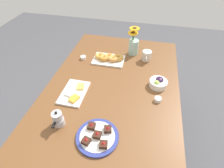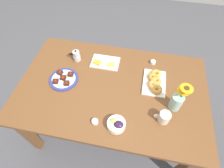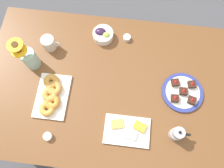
{
  "view_description": "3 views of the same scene",
  "coord_description": "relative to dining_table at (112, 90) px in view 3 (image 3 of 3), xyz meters",
  "views": [
    {
      "loc": [
        0.94,
        0.21,
        1.66
      ],
      "look_at": [
        0.0,
        0.0,
        0.78
      ],
      "focal_mm": 28.0,
      "sensor_mm": 36.0,
      "label": 1
    },
    {
      "loc": [
        -0.17,
        0.84,
        1.95
      ],
      "look_at": [
        0.0,
        0.0,
        0.78
      ],
      "focal_mm": 28.0,
      "sensor_mm": 36.0,
      "label": 2
    },
    {
      "loc": [
        0.05,
        -0.43,
        2.01
      ],
      "look_at": [
        0.0,
        0.0,
        0.78
      ],
      "focal_mm": 35.0,
      "sensor_mm": 36.0,
      "label": 3
    }
  ],
  "objects": [
    {
      "name": "flower_vase",
      "position": [
        -0.51,
        0.09,
        0.17
      ],
      "size": [
        0.11,
        0.11,
        0.25
      ],
      "color": "#99C1B7",
      "rests_on": "dining_table"
    },
    {
      "name": "croissant_platter",
      "position": [
        -0.35,
        -0.11,
        0.11
      ],
      "size": [
        0.19,
        0.29,
        0.05
      ],
      "color": "white",
      "rests_on": "dining_table"
    },
    {
      "name": "coffee_mug",
      "position": [
        -0.43,
        0.22,
        0.13
      ],
      "size": [
        0.12,
        0.08,
        0.09
      ],
      "color": "beige",
      "rests_on": "dining_table"
    },
    {
      "name": "dessert_plate",
      "position": [
        0.43,
        0.01,
        0.1
      ],
      "size": [
        0.25,
        0.25,
        0.05
      ],
      "color": "navy",
      "rests_on": "dining_table"
    },
    {
      "name": "jam_cup_honey",
      "position": [
        0.06,
        0.34,
        0.1
      ],
      "size": [
        0.05,
        0.05,
        0.03
      ],
      "color": "white",
      "rests_on": "dining_table"
    },
    {
      "name": "cheese_platter",
      "position": [
        0.12,
        -0.26,
        0.1
      ],
      "size": [
        0.26,
        0.17,
        0.03
      ],
      "color": "white",
      "rests_on": "dining_table"
    },
    {
      "name": "ground_plane",
      "position": [
        0.0,
        0.0,
        -0.65
      ],
      "size": [
        6.0,
        6.0,
        0.0
      ],
      "primitive_type": "plane",
      "color": "#4C4C51"
    },
    {
      "name": "jam_cup_berry",
      "position": [
        -0.32,
        -0.34,
        0.1
      ],
      "size": [
        0.05,
        0.05,
        0.03
      ],
      "color": "white",
      "rests_on": "dining_table"
    },
    {
      "name": "grape_bowl",
      "position": [
        -0.1,
        0.34,
        0.12
      ],
      "size": [
        0.13,
        0.13,
        0.07
      ],
      "color": "white",
      "rests_on": "dining_table"
    },
    {
      "name": "moka_pot",
      "position": [
        0.39,
        -0.25,
        0.13
      ],
      "size": [
        0.11,
        0.07,
        0.12
      ],
      "color": "#B7B7BC",
      "rests_on": "dining_table"
    },
    {
      "name": "dining_table",
      "position": [
        0.0,
        0.0,
        0.0
      ],
      "size": [
        1.6,
        1.0,
        0.74
      ],
      "color": "brown",
      "rests_on": "ground_plane"
    }
  ]
}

